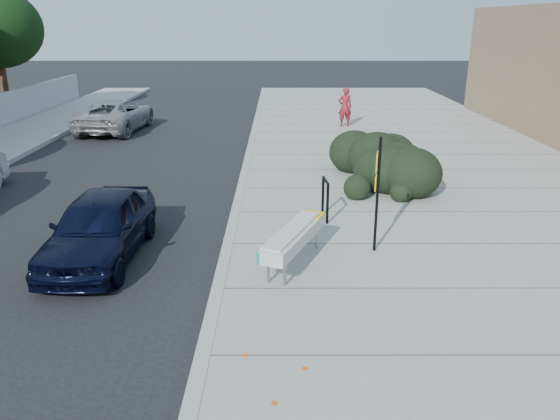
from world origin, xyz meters
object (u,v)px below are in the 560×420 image
at_px(sign_post, 377,187).
at_px(sedan_navy, 100,227).
at_px(suv_silver, 116,115).
at_px(bike_rack, 325,195).
at_px(bench, 294,237).
at_px(pedestrian, 345,107).

height_order(sign_post, sedan_navy, sign_post).
bearing_deg(sign_post, suv_silver, 137.42).
relative_size(sign_post, sedan_navy, 0.60).
distance_m(bike_rack, sedan_navy, 4.98).
bearing_deg(suv_silver, sedan_navy, 109.02).
bearing_deg(sedan_navy, bench, -8.36).
height_order(sign_post, suv_silver, sign_post).
bearing_deg(bike_rack, sedan_navy, -163.85).
relative_size(bike_rack, suv_silver, 0.20).
relative_size(sedan_navy, pedestrian, 2.32).
xyz_separation_m(bike_rack, pedestrian, (1.81, 11.90, 0.26)).
distance_m(bike_rack, pedestrian, 12.04).
xyz_separation_m(bench, pedestrian, (2.58, 14.39, 0.28)).
height_order(bike_rack, suv_silver, suv_silver).
xyz_separation_m(bike_rack, sign_post, (0.84, -1.84, 0.75)).
xyz_separation_m(bench, sedan_navy, (-3.85, 0.65, -0.04)).
xyz_separation_m(sedan_navy, suv_silver, (-3.50, 13.48, 0.02)).
xyz_separation_m(sedan_navy, pedestrian, (6.43, 13.74, 0.33)).
relative_size(bench, pedestrian, 1.39).
bearing_deg(bike_rack, bench, -112.92).
distance_m(sedan_navy, suv_silver, 13.93).
relative_size(bike_rack, pedestrian, 0.57).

